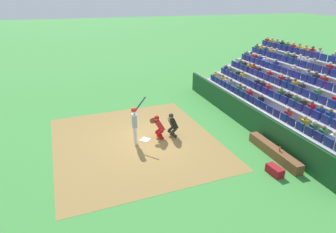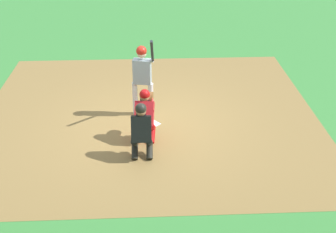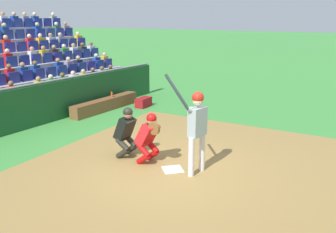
# 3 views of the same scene
# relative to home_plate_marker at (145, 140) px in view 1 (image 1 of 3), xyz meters

# --- Properties ---
(ground_plane) EXTENTS (160.00, 160.00, 0.00)m
(ground_plane) POSITION_rel_home_plate_marker_xyz_m (0.00, 0.00, -0.02)
(ground_plane) COLOR #3F8E3D
(infield_dirt_patch) EXTENTS (8.84, 7.97, 0.01)m
(infield_dirt_patch) POSITION_rel_home_plate_marker_xyz_m (0.00, 0.50, -0.01)
(infield_dirt_patch) COLOR olive
(infield_dirt_patch) RESTS_ON ground_plane
(home_plate_marker) EXTENTS (0.62, 0.62, 0.02)m
(home_plate_marker) POSITION_rel_home_plate_marker_xyz_m (0.00, 0.00, 0.00)
(home_plate_marker) COLOR white
(home_plate_marker) RESTS_ON infield_dirt_patch
(batter_at_plate) EXTENTS (0.58, 0.80, 2.21)m
(batter_at_plate) POSITION_rel_home_plate_marker_xyz_m (-0.14, 0.51, 1.14)
(batter_at_plate) COLOR silver
(batter_at_plate) RESTS_ON ground_plane
(catcher_crouching) EXTENTS (0.49, 0.71, 1.26)m
(catcher_crouching) POSITION_rel_home_plate_marker_xyz_m (-0.03, -0.68, 0.69)
(catcher_crouching) COLOR #B90F0F
(catcher_crouching) RESTS_ON ground_plane
(home_plate_umpire) EXTENTS (0.47, 0.46, 1.29)m
(home_plate_umpire) POSITION_rel_home_plate_marker_xyz_m (-0.08, -1.38, 0.69)
(home_plate_umpire) COLOR black
(home_plate_umpire) RESTS_ON ground_plane
(dugout_wall) EXTENTS (13.45, 0.24, 1.37)m
(dugout_wall) POSITION_rel_home_plate_marker_xyz_m (0.00, -5.54, 0.64)
(dugout_wall) COLOR #184723
(dugout_wall) RESTS_ON ground_plane
(dugout_bench) EXTENTS (3.21, 0.40, 0.44)m
(dugout_bench) POSITION_rel_home_plate_marker_xyz_m (-3.32, -4.99, 0.20)
(dugout_bench) COLOR brown
(dugout_bench) RESTS_ON ground_plane
(water_bottle_on_bench) EXTENTS (0.07, 0.07, 0.20)m
(water_bottle_on_bench) POSITION_rel_home_plate_marker_xyz_m (-3.66, -4.97, 0.52)
(water_bottle_on_bench) COLOR #DD4E1E
(water_bottle_on_bench) RESTS_ON dugout_bench
(equipment_duffel_bag) EXTENTS (0.75, 0.43, 0.35)m
(equipment_duffel_bag) POSITION_rel_home_plate_marker_xyz_m (-4.50, -4.13, 0.16)
(equipment_duffel_bag) COLOR maroon
(equipment_duffel_bag) RESTS_ON ground_plane
(bleacher_stand) EXTENTS (15.26, 5.22, 3.58)m
(bleacher_stand) POSITION_rel_home_plate_marker_xyz_m (0.00, -10.18, 1.07)
(bleacher_stand) COLOR #A2A1A2
(bleacher_stand) RESTS_ON ground_plane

